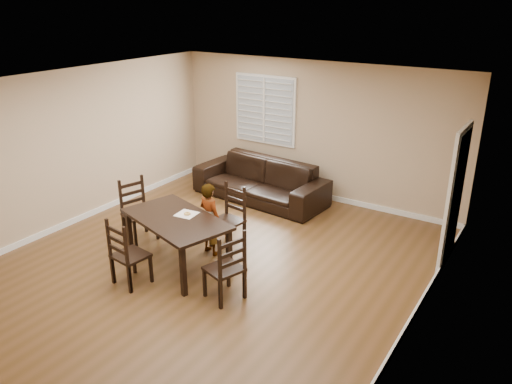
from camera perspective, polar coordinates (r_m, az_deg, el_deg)
ground at (r=7.61m, az=-5.73°, el=-8.65°), size 7.00×7.00×0.00m
room at (r=7.00m, az=-5.14°, el=4.79°), size 6.04×7.04×2.72m
dining_table at (r=7.43m, az=-9.11°, el=-3.53°), size 1.87×1.38×0.78m
chair_near at (r=8.09m, az=-2.70°, el=-2.93°), size 0.52×0.49×1.03m
chair_far at (r=7.16m, az=-14.94°, el=-7.22°), size 0.50×0.48×1.00m
chair_left at (r=8.55m, az=-13.60°, el=-2.10°), size 0.55×0.57×1.04m
chair_right at (r=6.60m, az=-3.04°, el=-9.00°), size 0.55×0.57×1.01m
child at (r=7.78m, az=-5.29°, el=-3.07°), size 0.48×0.36×1.17m
napkin at (r=7.49m, az=-7.93°, el=-2.52°), size 0.32×0.32×0.00m
donut at (r=7.46m, az=-7.85°, el=-2.42°), size 0.10×0.10×0.04m
sofa at (r=9.90m, az=0.45°, el=1.33°), size 2.79×1.29×0.79m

